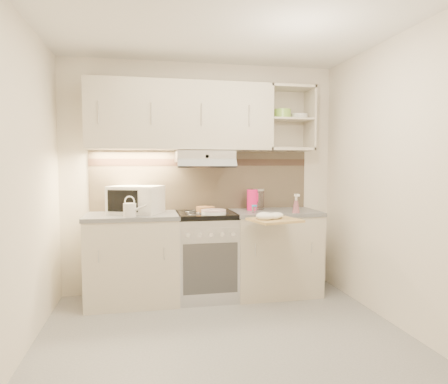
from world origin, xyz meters
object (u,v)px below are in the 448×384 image
object	(u,v)px
electric_range	(206,255)
watering_can	(131,209)
microwave	(136,199)
pink_pitcher	(252,200)
plate_stack	(214,212)
glass_jar	(259,199)
spray_bottle	(296,205)
cutting_board	(275,220)

from	to	relation	value
electric_range	watering_can	size ratio (longest dim) A/B	3.91
microwave	pink_pitcher	size ratio (longest dim) A/B	2.64
plate_stack	glass_jar	size ratio (longest dim) A/B	1.09
glass_jar	plate_stack	bearing A→B (deg)	-150.29
pink_pitcher	electric_range	bearing A→B (deg)	-170.15
electric_range	spray_bottle	world-z (taller)	spray_bottle
spray_bottle	cutting_board	xyz separation A→B (m)	(-0.33, -0.29, -0.11)
glass_jar	spray_bottle	xyz separation A→B (m)	(0.29, -0.36, -0.03)
electric_range	glass_jar	size ratio (longest dim) A/B	3.95
microwave	plate_stack	world-z (taller)	microwave
microwave	watering_can	xyz separation A→B (m)	(-0.05, -0.30, -0.07)
watering_can	plate_stack	xyz separation A→B (m)	(0.81, 0.05, -0.05)
pink_pitcher	watering_can	bearing A→B (deg)	-165.57
electric_range	cutting_board	bearing A→B (deg)	-41.09
spray_bottle	cutting_board	bearing A→B (deg)	-144.85
microwave	cutting_board	bearing A→B (deg)	0.28
plate_stack	glass_jar	xyz separation A→B (m)	(0.56, 0.32, 0.09)
microwave	cutting_board	distance (m)	1.43
pink_pitcher	cutting_board	bearing A→B (deg)	-83.05
glass_jar	cutting_board	xyz separation A→B (m)	(-0.03, -0.65, -0.14)
pink_pitcher	cutting_board	distance (m)	0.61
pink_pitcher	cutting_board	size ratio (longest dim) A/B	0.53
plate_stack	cutting_board	distance (m)	0.63
microwave	watering_can	bearing A→B (deg)	-74.17
pink_pitcher	glass_jar	bearing A→B (deg)	36.36
electric_range	spray_bottle	bearing A→B (deg)	-13.64
glass_jar	cutting_board	bearing A→B (deg)	-92.74
electric_range	glass_jar	bearing A→B (deg)	13.31
spray_bottle	pink_pitcher	bearing A→B (deg)	135.85
plate_stack	cutting_board	bearing A→B (deg)	-32.08
watering_can	glass_jar	size ratio (longest dim) A/B	1.01
microwave	glass_jar	world-z (taller)	microwave
electric_range	watering_can	distance (m)	0.95
microwave	spray_bottle	xyz separation A→B (m)	(1.62, -0.29, -0.06)
electric_range	microwave	xyz separation A→B (m)	(-0.71, 0.07, 0.59)
electric_range	spray_bottle	size ratio (longest dim) A/B	4.34
watering_can	electric_range	bearing A→B (deg)	36.91
watering_can	spray_bottle	distance (m)	1.66
electric_range	watering_can	world-z (taller)	watering_can
glass_jar	pink_pitcher	bearing A→B (deg)	-144.74
pink_pitcher	glass_jar	size ratio (longest dim) A/B	1.00
pink_pitcher	glass_jar	distance (m)	0.11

